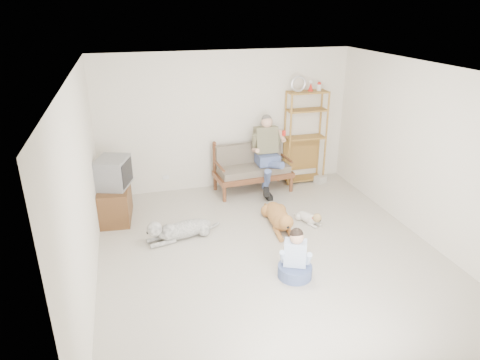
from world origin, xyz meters
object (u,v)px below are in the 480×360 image
object	(u,v)px
loveseat	(252,167)
golden_retriever	(279,218)
etagere	(305,136)
tv_stand	(115,203)

from	to	relation	value
loveseat	golden_retriever	size ratio (longest dim) A/B	1.14
loveseat	golden_retriever	bearing A→B (deg)	-95.10
loveseat	etagere	xyz separation A→B (m)	(1.18, 0.16, 0.49)
loveseat	golden_retriever	xyz separation A→B (m)	(-0.01, -1.63, -0.32)
tv_stand	loveseat	bearing A→B (deg)	18.00
etagere	tv_stand	xyz separation A→B (m)	(-3.84, -0.76, -0.67)
loveseat	etagere	bearing A→B (deg)	3.21
golden_retriever	tv_stand	bearing A→B (deg)	164.00
loveseat	etagere	distance (m)	1.28
etagere	tv_stand	distance (m)	3.97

